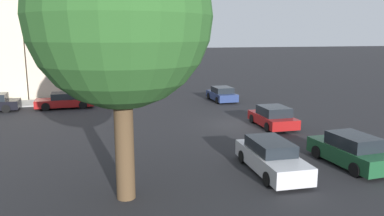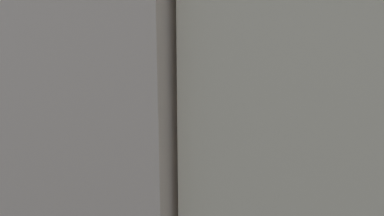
# 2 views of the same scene
# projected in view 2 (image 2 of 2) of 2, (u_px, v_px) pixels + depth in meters

# --- Properties ---
(ground_plane) EXTENTS (300.00, 300.00, 0.00)m
(ground_plane) POSITION_uv_depth(u_px,v_px,m) (157.00, 117.00, 29.90)
(ground_plane) COLOR black
(street_tree) EXTENTS (6.47, 6.47, 9.95)m
(street_tree) POSITION_uv_depth(u_px,v_px,m) (271.00, 50.00, 32.93)
(street_tree) COLOR #4C3823
(street_tree) RESTS_ON ground_plane
(traffic_signal) EXTENTS (0.75, 2.26, 4.97)m
(traffic_signal) POSITION_uv_depth(u_px,v_px,m) (186.00, 94.00, 21.82)
(traffic_signal) COLOR #515456
(traffic_signal) RESTS_ON ground_plane
(crossing_car_0) EXTENTS (3.92, 1.93, 1.35)m
(crossing_car_0) POSITION_uv_depth(u_px,v_px,m) (64.00, 129.00, 22.92)
(crossing_car_0) COLOR navy
(crossing_car_0) RESTS_ON ground_plane
(crossing_car_1) EXTENTS (4.36, 2.00, 1.52)m
(crossing_car_1) POSITION_uv_depth(u_px,v_px,m) (185.00, 97.00, 38.39)
(crossing_car_1) COLOR #194728
(crossing_car_1) RESTS_ON ground_plane
(crossing_car_2) EXTENTS (4.07, 2.16, 1.39)m
(crossing_car_2) POSITION_uv_depth(u_px,v_px,m) (147.00, 107.00, 31.66)
(crossing_car_2) COLOR maroon
(crossing_car_2) RESTS_ON ground_plane
(crossing_car_3) EXTENTS (4.79, 2.01, 1.44)m
(crossing_car_3) POSITION_uv_depth(u_px,v_px,m) (213.00, 100.00, 36.29)
(crossing_car_3) COLOR #B7B7BC
(crossing_car_3) RESTS_ON ground_plane
(parked_car_0) EXTENTS (2.03, 4.72, 1.31)m
(parked_car_0) POSITION_uv_depth(u_px,v_px,m) (232.00, 163.00, 15.98)
(parked_car_0) COLOR maroon
(parked_car_0) RESTS_ON ground_plane
(parked_car_1) EXTENTS (2.00, 4.58, 1.44)m
(parked_car_1) POSITION_uv_depth(u_px,v_px,m) (356.00, 186.00, 13.18)
(parked_car_1) COLOR black
(parked_car_1) RESTS_ON ground_plane
(fire_hydrant) EXTENTS (0.22, 0.22, 0.92)m
(fire_hydrant) POSITION_uv_depth(u_px,v_px,m) (185.00, 147.00, 19.23)
(fire_hydrant) COLOR red
(fire_hydrant) RESTS_ON ground_plane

